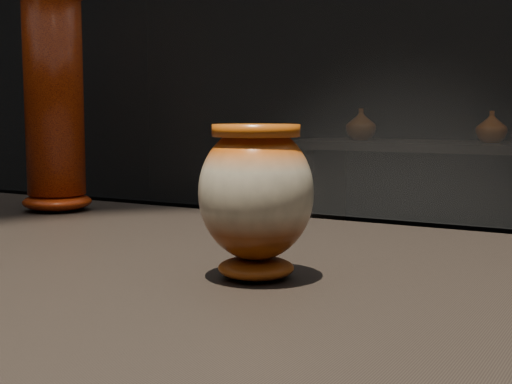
# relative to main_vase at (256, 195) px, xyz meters

# --- Properties ---
(main_vase) EXTENTS (0.13, 0.13, 0.16)m
(main_vase) POSITION_rel_main_vase_xyz_m (0.00, 0.00, 0.00)
(main_vase) COLOR #702D09
(main_vase) RESTS_ON display_plinth
(tall_vase) EXTENTS (0.15, 0.15, 0.38)m
(tall_vase) POSITION_rel_main_vase_xyz_m (-0.56, 0.27, 0.10)
(tall_vase) COLOR #D5440E
(tall_vase) RESTS_ON display_plinth
(back_shelf) EXTENTS (2.00, 0.60, 0.90)m
(back_shelf) POSITION_rel_main_vase_xyz_m (-0.64, 3.49, -0.35)
(back_shelf) COLOR black
(back_shelf) RESTS_ON ground
(back_vase_left) EXTENTS (0.23, 0.23, 0.19)m
(back_vase_left) POSITION_rel_main_vase_xyz_m (-1.24, 3.47, 0.01)
(back_vase_left) COLOR #9B5116
(back_vase_left) RESTS_ON back_shelf
(back_vase_mid) EXTENTS (0.24, 0.24, 0.18)m
(back_vase_mid) POSITION_rel_main_vase_xyz_m (-0.47, 3.50, 0.00)
(back_vase_mid) COLOR #702D09
(back_vase_mid) RESTS_ON back_shelf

